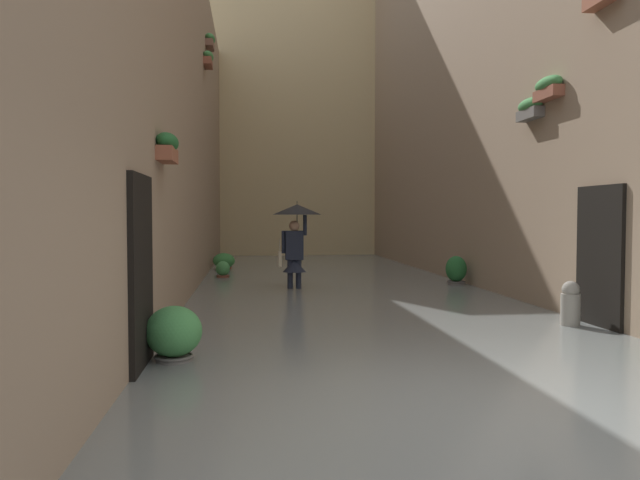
{
  "coord_description": "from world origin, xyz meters",
  "views": [
    {
      "loc": [
        1.89,
        4.81,
        1.78
      ],
      "look_at": [
        0.38,
        -8.27,
        1.24
      ],
      "focal_mm": 34.14,
      "sensor_mm": 36.0,
      "label": 1
    }
  ],
  "objects_px": {
    "person_wading": "(296,230)",
    "potted_plant_near_right": "(174,338)",
    "mooring_bollard": "(570,311)",
    "potted_plant_far_right": "(224,263)",
    "potted_plant_mid_right": "(223,273)",
    "potted_plant_mid_left": "(456,274)"
  },
  "relations": [
    {
      "from": "person_wading",
      "to": "potted_plant_near_right",
      "type": "distance_m",
      "value": 6.64
    },
    {
      "from": "person_wading",
      "to": "mooring_bollard",
      "type": "relative_size",
      "value": 2.46
    },
    {
      "from": "potted_plant_far_right",
      "to": "person_wading",
      "type": "bearing_deg",
      "value": 109.54
    },
    {
      "from": "person_wading",
      "to": "potted_plant_mid_right",
      "type": "xyz_separation_m",
      "value": [
        1.65,
        -2.51,
        -1.14
      ]
    },
    {
      "from": "person_wading",
      "to": "potted_plant_far_right",
      "type": "relative_size",
      "value": 3.07
    },
    {
      "from": "potted_plant_near_right",
      "to": "mooring_bollard",
      "type": "height_order",
      "value": "mooring_bollard"
    },
    {
      "from": "potted_plant_near_right",
      "to": "potted_plant_far_right",
      "type": "height_order",
      "value": "potted_plant_near_right"
    },
    {
      "from": "person_wading",
      "to": "potted_plant_mid_left",
      "type": "height_order",
      "value": "person_wading"
    },
    {
      "from": "potted_plant_far_right",
      "to": "potted_plant_near_right",
      "type": "bearing_deg",
      "value": 89.66
    },
    {
      "from": "potted_plant_mid_right",
      "to": "potted_plant_far_right",
      "type": "bearing_deg",
      "value": -88.23
    },
    {
      "from": "mooring_bollard",
      "to": "potted_plant_far_right",
      "type": "bearing_deg",
      "value": -61.33
    },
    {
      "from": "potted_plant_near_right",
      "to": "person_wading",
      "type": "bearing_deg",
      "value": -105.86
    },
    {
      "from": "person_wading",
      "to": "potted_plant_mid_right",
      "type": "relative_size",
      "value": 3.36
    },
    {
      "from": "potted_plant_mid_right",
      "to": "mooring_bollard",
      "type": "xyz_separation_m",
      "value": [
        -5.21,
        7.31,
        0.09
      ]
    },
    {
      "from": "potted_plant_near_right",
      "to": "mooring_bollard",
      "type": "xyz_separation_m",
      "value": [
        -5.35,
        -1.5,
        -0.04
      ]
    },
    {
      "from": "potted_plant_mid_right",
      "to": "potted_plant_mid_left",
      "type": "distance_m",
      "value": 5.76
    },
    {
      "from": "potted_plant_mid_left",
      "to": "potted_plant_near_right",
      "type": "distance_m",
      "value": 8.5
    },
    {
      "from": "potted_plant_mid_left",
      "to": "potted_plant_near_right",
      "type": "xyz_separation_m",
      "value": [
        5.43,
        6.54,
        -0.0
      ]
    },
    {
      "from": "potted_plant_near_right",
      "to": "mooring_bollard",
      "type": "distance_m",
      "value": 5.56
    },
    {
      "from": "potted_plant_mid_right",
      "to": "person_wading",
      "type": "bearing_deg",
      "value": 123.38
    },
    {
      "from": "potted_plant_mid_right",
      "to": "potted_plant_near_right",
      "type": "relative_size",
      "value": 0.77
    },
    {
      "from": "potted_plant_mid_right",
      "to": "potted_plant_near_right",
      "type": "distance_m",
      "value": 8.82
    }
  ]
}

